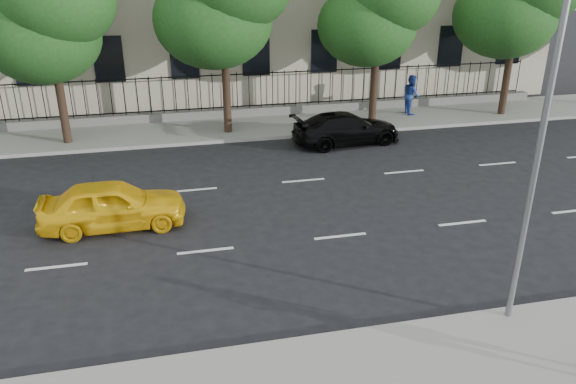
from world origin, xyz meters
name	(u,v)px	position (x,y,z in m)	size (l,w,h in m)	color
ground	(369,281)	(0.00, 0.00, 0.00)	(120.00, 120.00, 0.00)	black
far_sidewalk	(268,125)	(0.00, 14.00, 0.07)	(60.00, 4.00, 0.15)	gray
lane_markings	(320,205)	(0.00, 4.75, 0.01)	(49.60, 4.62, 0.01)	silver
iron_fence	(261,105)	(0.00, 15.70, 0.65)	(30.00, 0.50, 2.20)	slate
street_light	(531,95)	(2.50, -1.77, 5.15)	(0.25, 3.32, 8.05)	slate
tree_b	(48,5)	(-8.96, 13.36, 5.84)	(5.53, 5.12, 8.97)	#382619
yellow_taxi	(113,205)	(-6.58, 4.66, 0.74)	(1.75, 4.34, 1.48)	yellow
black_sedan	(346,128)	(2.89, 10.78, 0.69)	(1.94, 4.78, 1.39)	black
pedestrian_far	(411,94)	(7.44, 14.25, 1.14)	(0.96, 0.75, 1.97)	navy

